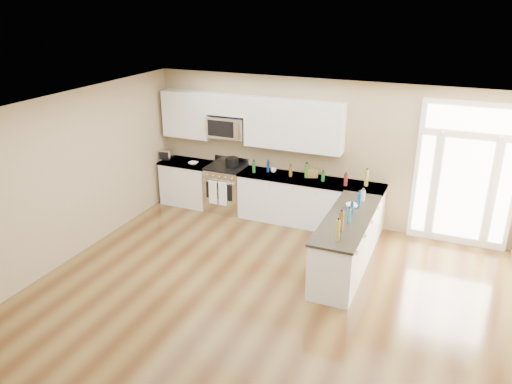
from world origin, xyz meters
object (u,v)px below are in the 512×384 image
at_px(peninsula_cabinet, 346,245).
at_px(stockpot, 232,162).
at_px(toaster_oven, 166,155).
at_px(kitchen_range, 226,188).

height_order(peninsula_cabinet, stockpot, stockpot).
distance_m(peninsula_cabinet, toaster_oven, 4.54).
distance_m(stockpot, toaster_oven, 1.51).
xyz_separation_m(peninsula_cabinet, toaster_oven, (-4.28, 1.42, 0.61)).
bearing_deg(stockpot, toaster_oven, -176.78).
relative_size(kitchen_range, stockpot, 4.04).
bearing_deg(kitchen_range, stockpot, 23.38).
relative_size(peninsula_cabinet, toaster_oven, 9.17).
bearing_deg(toaster_oven, stockpot, -6.44).
bearing_deg(kitchen_range, peninsula_cabinet, -26.67).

